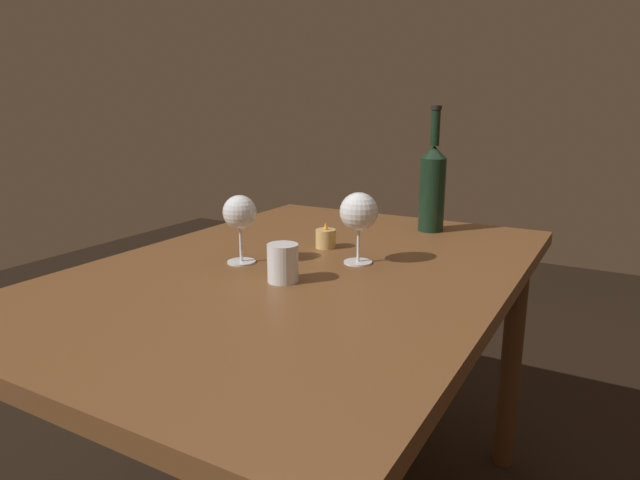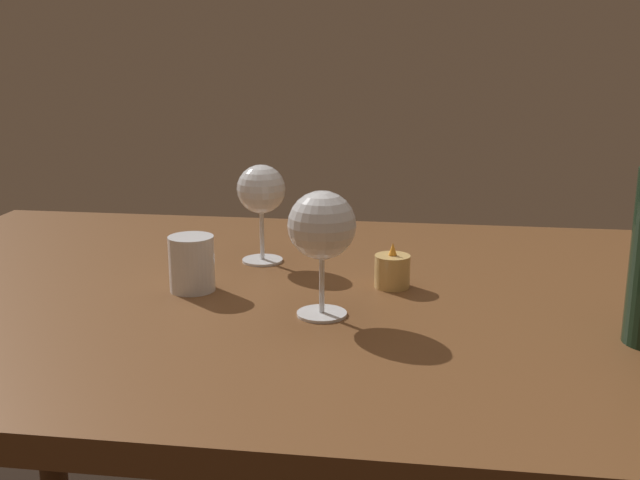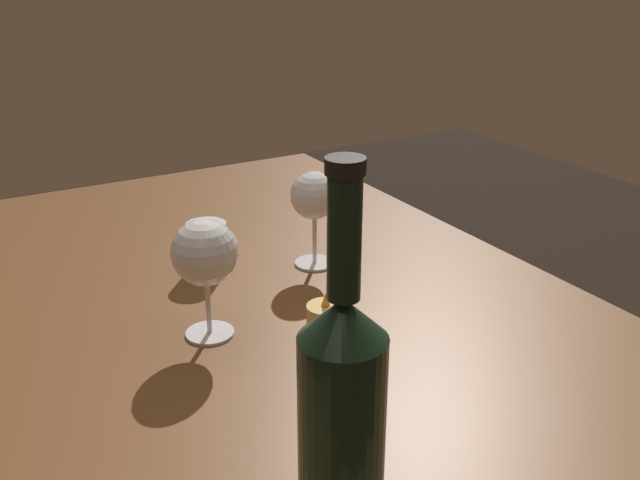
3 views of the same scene
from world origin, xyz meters
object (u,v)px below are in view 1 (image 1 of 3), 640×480
at_px(wine_glass_left, 359,213).
at_px(wine_bottle, 432,185).
at_px(wine_glass_right, 240,214).
at_px(water_tumbler, 283,265).
at_px(votive_candle, 326,239).

bearing_deg(wine_glass_left, wine_bottle, 174.57).
height_order(wine_glass_right, water_tumbler, wine_glass_right).
distance_m(wine_glass_left, votive_candle, 0.18).
bearing_deg(wine_glass_left, water_tumbler, -21.21).
xyz_separation_m(wine_bottle, votive_candle, (0.32, -0.17, -0.11)).
xyz_separation_m(wine_glass_right, votive_candle, (-0.22, 0.10, -0.09)).
bearing_deg(votive_candle, water_tumbler, 11.08).
height_order(wine_glass_right, wine_bottle, wine_bottle).
relative_size(wine_glass_left, wine_bottle, 0.47).
xyz_separation_m(wine_glass_left, wine_glass_right, (0.13, -0.24, -0.00)).
bearing_deg(wine_bottle, wine_glass_right, -27.24).
bearing_deg(wine_glass_left, votive_candle, -122.54).
relative_size(wine_glass_right, water_tumbler, 1.99).
xyz_separation_m(wine_glass_right, water_tumbler, (0.07, 0.16, -0.08)).
xyz_separation_m(wine_bottle, water_tumbler, (0.60, -0.12, -0.10)).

